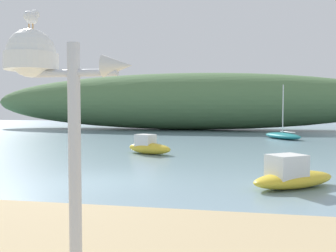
% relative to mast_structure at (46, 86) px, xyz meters
% --- Properties ---
extents(ground_plane, '(120.00, 120.00, 0.00)m').
position_rel_mast_structure_xyz_m(ground_plane, '(-2.54, 8.17, -2.67)').
color(ground_plane, '#7A99A8').
extents(distant_hill, '(49.02, 10.79, 6.74)m').
position_rel_mast_structure_xyz_m(distant_hill, '(-4.08, 39.38, 0.70)').
color(distant_hill, '#517547').
rests_on(distant_hill, ground).
extents(mast_structure, '(1.26, 0.50, 3.01)m').
position_rel_mast_structure_xyz_m(mast_structure, '(0.00, 0.00, 0.00)').
color(mast_structure, silver).
rests_on(mast_structure, beach_sand).
extents(seagull_on_radar, '(0.11, 0.28, 0.21)m').
position_rel_mast_structure_xyz_m(seagull_on_radar, '(-0.15, 0.01, 0.66)').
color(seagull_on_radar, orange).
rests_on(seagull_on_radar, mast_structure).
extents(motorboat_east_reach, '(3.09, 2.63, 1.05)m').
position_rel_mast_structure_xyz_m(motorboat_east_reach, '(3.56, 8.29, -2.29)').
color(motorboat_east_reach, gold).
rests_on(motorboat_east_reach, ground).
extents(motorboat_near_shore, '(2.93, 2.09, 1.06)m').
position_rel_mast_structure_xyz_m(motorboat_near_shore, '(-2.81, 15.68, -2.27)').
color(motorboat_near_shore, gold).
rests_on(motorboat_near_shore, ground).
extents(sailboat_far_left, '(3.36, 4.36, 4.44)m').
position_rel_mast_structure_xyz_m(sailboat_far_left, '(5.73, 27.17, -2.40)').
color(sailboat_far_left, teal).
rests_on(sailboat_far_left, ground).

